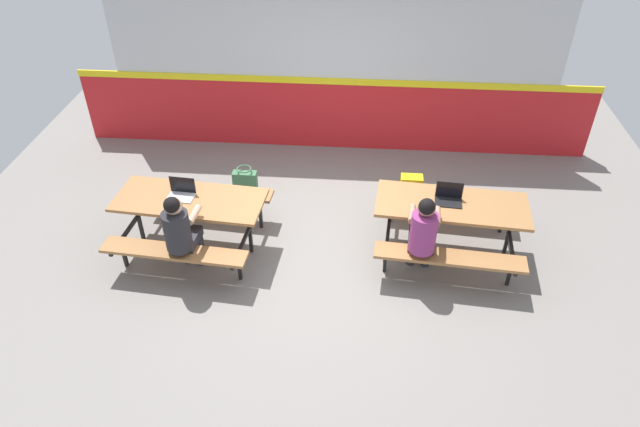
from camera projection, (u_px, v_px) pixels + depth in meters
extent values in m
cube|color=gray|center=(321.00, 244.00, 7.37)|extent=(10.00, 10.00, 0.02)
cube|color=red|center=(333.00, 115.00, 9.06)|extent=(8.00, 0.12, 1.10)
cube|color=yellow|center=(333.00, 81.00, 8.65)|extent=(8.00, 0.03, 0.10)
cube|color=silver|center=(334.00, 31.00, 8.26)|extent=(6.72, 0.12, 1.40)
cube|color=#9E6B3D|center=(189.00, 200.00, 6.90)|extent=(1.87, 0.90, 0.04)
cube|color=#9E6B3D|center=(174.00, 252.00, 6.58)|extent=(1.74, 0.43, 0.04)
cube|color=#9E6B3D|center=(209.00, 190.00, 7.58)|extent=(1.74, 0.43, 0.04)
cube|color=black|center=(139.00, 218.00, 7.22)|extent=(0.04, 0.04, 0.70)
cube|color=black|center=(138.00, 216.00, 7.20)|extent=(0.17, 1.55, 0.04)
cube|color=black|center=(124.00, 253.00, 6.91)|extent=(0.04, 0.04, 0.41)
cube|color=black|center=(156.00, 204.00, 7.71)|extent=(0.04, 0.04, 0.41)
cube|color=black|center=(250.00, 230.00, 7.03)|extent=(0.04, 0.04, 0.70)
cube|color=black|center=(250.00, 227.00, 7.01)|extent=(0.17, 1.55, 0.04)
cube|color=black|center=(239.00, 266.00, 6.72)|extent=(0.04, 0.04, 0.41)
cube|color=black|center=(261.00, 215.00, 7.52)|extent=(0.04, 0.04, 0.41)
cube|color=#9E6B3D|center=(452.00, 205.00, 6.82)|extent=(1.87, 0.90, 0.04)
cube|color=#9E6B3D|center=(450.00, 257.00, 6.50)|extent=(1.74, 0.43, 0.04)
cube|color=#9E6B3D|center=(448.00, 195.00, 7.50)|extent=(1.74, 0.43, 0.04)
cube|color=black|center=(389.00, 223.00, 7.14)|extent=(0.04, 0.04, 0.70)
cube|color=black|center=(389.00, 220.00, 7.12)|extent=(0.17, 1.55, 0.04)
cube|color=black|center=(385.00, 258.00, 6.83)|extent=(0.04, 0.04, 0.41)
cube|color=black|center=(391.00, 209.00, 7.63)|extent=(0.04, 0.04, 0.41)
cube|color=black|center=(508.00, 235.00, 6.95)|extent=(0.04, 0.04, 0.70)
cube|color=black|center=(509.00, 232.00, 6.93)|extent=(0.17, 1.55, 0.04)
cube|color=black|center=(510.00, 272.00, 6.64)|extent=(0.04, 0.04, 0.41)
cube|color=black|center=(502.00, 219.00, 7.44)|extent=(0.04, 0.04, 0.41)
cylinder|color=#2D2D38|center=(186.00, 247.00, 6.95)|extent=(0.11, 0.11, 0.45)
cylinder|color=#2D2D38|center=(200.00, 249.00, 6.93)|extent=(0.11, 0.11, 0.45)
cube|color=#2D2D38|center=(186.00, 238.00, 6.65)|extent=(0.33, 0.40, 0.12)
cylinder|color=#26262B|center=(177.00, 231.00, 6.37)|extent=(0.30, 0.30, 0.48)
cylinder|color=tan|center=(171.00, 212.00, 6.49)|extent=(0.11, 0.31, 0.08)
cylinder|color=tan|center=(194.00, 215.00, 6.45)|extent=(0.11, 0.31, 0.08)
sphere|color=tan|center=(173.00, 206.00, 6.19)|extent=(0.20, 0.20, 0.20)
sphere|color=black|center=(172.00, 205.00, 6.15)|extent=(0.18, 0.18, 0.18)
cylinder|color=#2D2D38|center=(412.00, 249.00, 6.93)|extent=(0.11, 0.11, 0.45)
cylinder|color=#2D2D38|center=(427.00, 251.00, 6.91)|extent=(0.11, 0.11, 0.45)
cube|color=#2D2D38|center=(421.00, 240.00, 6.63)|extent=(0.33, 0.40, 0.12)
cylinder|color=#8C3372|center=(423.00, 233.00, 6.35)|extent=(0.30, 0.30, 0.48)
cylinder|color=#A57A5B|center=(412.00, 214.00, 6.47)|extent=(0.11, 0.31, 0.08)
cylinder|color=#A57A5B|center=(437.00, 216.00, 6.43)|extent=(0.11, 0.31, 0.08)
sphere|color=#A57A5B|center=(427.00, 208.00, 6.17)|extent=(0.20, 0.20, 0.20)
sphere|color=black|center=(427.00, 207.00, 6.12)|extent=(0.18, 0.18, 0.18)
cube|color=silver|center=(181.00, 197.00, 6.90)|extent=(0.34, 0.25, 0.01)
cube|color=black|center=(182.00, 185.00, 6.92)|extent=(0.32, 0.04, 0.21)
cube|color=black|center=(448.00, 202.00, 6.81)|extent=(0.34, 0.25, 0.01)
cube|color=black|center=(449.00, 190.00, 6.83)|extent=(0.32, 0.04, 0.21)
cube|color=yellow|center=(411.00, 190.00, 7.96)|extent=(0.30, 0.18, 0.44)
cube|color=yellow|center=(410.00, 189.00, 8.09)|extent=(0.21, 0.04, 0.19)
cube|color=#3F724C|center=(245.00, 183.00, 8.17)|extent=(0.34, 0.14, 0.36)
torus|color=#3F724C|center=(244.00, 169.00, 8.02)|extent=(0.21, 0.21, 0.02)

